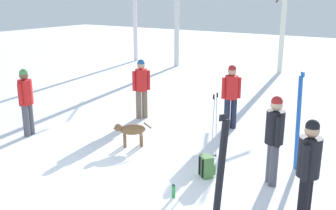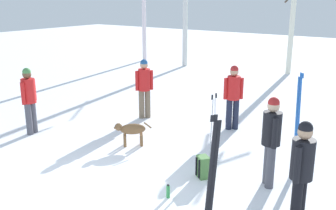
{
  "view_description": "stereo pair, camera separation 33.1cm",
  "coord_description": "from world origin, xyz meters",
  "px_view_note": "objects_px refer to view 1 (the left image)",
  "views": [
    {
      "loc": [
        4.45,
        -4.48,
        3.46
      ],
      "look_at": [
        -0.3,
        2.79,
        1.0
      ],
      "focal_mm": 41.78,
      "sensor_mm": 36.0,
      "label": 1
    },
    {
      "loc": [
        4.72,
        -4.29,
        3.46
      ],
      "look_at": [
        -0.3,
        2.79,
        1.0
      ],
      "focal_mm": 41.78,
      "sensor_mm": 36.0,
      "label": 2
    }
  ],
  "objects_px": {
    "dog": "(131,130)",
    "person_0": "(308,166)",
    "backpack_1": "(207,167)",
    "birch_tree_2": "(178,8)",
    "ski_pair_planted_1": "(220,172)",
    "ski_poles_1": "(215,125)",
    "ski_pair_planted_2": "(298,122)",
    "birch_tree_3": "(284,12)",
    "person_3": "(231,93)",
    "water_bottle_0": "(173,191)",
    "person_1": "(274,135)",
    "person_4": "(26,98)",
    "person_2": "(141,85)"
  },
  "relations": [
    {
      "from": "dog",
      "to": "ski_pair_planted_2",
      "type": "distance_m",
      "value": 3.74
    },
    {
      "from": "dog",
      "to": "person_1",
      "type": "bearing_deg",
      "value": -0.84
    },
    {
      "from": "person_1",
      "to": "person_4",
      "type": "height_order",
      "value": "same"
    },
    {
      "from": "ski_poles_1",
      "to": "backpack_1",
      "type": "relative_size",
      "value": 3.38
    },
    {
      "from": "person_0",
      "to": "ski_poles_1",
      "type": "height_order",
      "value": "person_0"
    },
    {
      "from": "person_1",
      "to": "water_bottle_0",
      "type": "relative_size",
      "value": 6.77
    },
    {
      "from": "person_1",
      "to": "dog",
      "type": "relative_size",
      "value": 2.45
    },
    {
      "from": "person_2",
      "to": "ski_poles_1",
      "type": "bearing_deg",
      "value": -26.64
    },
    {
      "from": "person_2",
      "to": "birch_tree_2",
      "type": "xyz_separation_m",
      "value": [
        -3.68,
        7.9,
        1.83
      ]
    },
    {
      "from": "water_bottle_0",
      "to": "birch_tree_2",
      "type": "bearing_deg",
      "value": 121.49
    },
    {
      "from": "backpack_1",
      "to": "birch_tree_3",
      "type": "distance_m",
      "value": 11.73
    },
    {
      "from": "person_1",
      "to": "ski_pair_planted_2",
      "type": "height_order",
      "value": "ski_pair_planted_2"
    },
    {
      "from": "dog",
      "to": "ski_pair_planted_2",
      "type": "bearing_deg",
      "value": 13.7
    },
    {
      "from": "backpack_1",
      "to": "birch_tree_2",
      "type": "bearing_deg",
      "value": 124.43
    },
    {
      "from": "person_3",
      "to": "birch_tree_2",
      "type": "bearing_deg",
      "value": 130.19
    },
    {
      "from": "backpack_1",
      "to": "birch_tree_3",
      "type": "bearing_deg",
      "value": 100.75
    },
    {
      "from": "water_bottle_0",
      "to": "person_3",
      "type": "bearing_deg",
      "value": 100.46
    },
    {
      "from": "ski_poles_1",
      "to": "water_bottle_0",
      "type": "relative_size",
      "value": 5.87
    },
    {
      "from": "birch_tree_2",
      "to": "birch_tree_3",
      "type": "distance_m",
      "value": 4.99
    },
    {
      "from": "person_4",
      "to": "person_1",
      "type": "bearing_deg",
      "value": 7.37
    },
    {
      "from": "person_3",
      "to": "birch_tree_3",
      "type": "distance_m",
      "value": 8.61
    },
    {
      "from": "person_2",
      "to": "backpack_1",
      "type": "bearing_deg",
      "value": -35.13
    },
    {
      "from": "person_4",
      "to": "backpack_1",
      "type": "height_order",
      "value": "person_4"
    },
    {
      "from": "dog",
      "to": "birch_tree_3",
      "type": "relative_size",
      "value": 0.14
    },
    {
      "from": "person_4",
      "to": "backpack_1",
      "type": "bearing_deg",
      "value": 4.27
    },
    {
      "from": "ski_pair_planted_1",
      "to": "water_bottle_0",
      "type": "xyz_separation_m",
      "value": [
        -1.04,
        0.33,
        -0.78
      ]
    },
    {
      "from": "backpack_1",
      "to": "person_0",
      "type": "bearing_deg",
      "value": -17.43
    },
    {
      "from": "ski_pair_planted_2",
      "to": "water_bottle_0",
      "type": "distance_m",
      "value": 2.93
    },
    {
      "from": "person_4",
      "to": "dog",
      "type": "bearing_deg",
      "value": 17.47
    },
    {
      "from": "person_3",
      "to": "ski_poles_1",
      "type": "relative_size",
      "value": 1.15
    },
    {
      "from": "person_3",
      "to": "person_4",
      "type": "relative_size",
      "value": 1.0
    },
    {
      "from": "person_0",
      "to": "birch_tree_2",
      "type": "bearing_deg",
      "value": 129.75
    },
    {
      "from": "person_1",
      "to": "dog",
      "type": "height_order",
      "value": "person_1"
    },
    {
      "from": "ski_pair_planted_2",
      "to": "birch_tree_2",
      "type": "distance_m",
      "value": 12.36
    },
    {
      "from": "person_0",
      "to": "person_1",
      "type": "bearing_deg",
      "value": 129.63
    },
    {
      "from": "person_2",
      "to": "person_0",
      "type": "bearing_deg",
      "value": -29.1
    },
    {
      "from": "person_3",
      "to": "person_4",
      "type": "bearing_deg",
      "value": -140.99
    },
    {
      "from": "ski_pair_planted_2",
      "to": "birch_tree_3",
      "type": "relative_size",
      "value": 0.4
    },
    {
      "from": "ski_pair_planted_2",
      "to": "dog",
      "type": "bearing_deg",
      "value": -166.3
    },
    {
      "from": "dog",
      "to": "ski_pair_planted_1",
      "type": "distance_m",
      "value": 3.72
    },
    {
      "from": "birch_tree_3",
      "to": "person_1",
      "type": "bearing_deg",
      "value": -73.09
    },
    {
      "from": "person_3",
      "to": "water_bottle_0",
      "type": "height_order",
      "value": "person_3"
    },
    {
      "from": "dog",
      "to": "person_0",
      "type": "bearing_deg",
      "value": -14.47
    },
    {
      "from": "person_3",
      "to": "dog",
      "type": "xyz_separation_m",
      "value": [
        -1.41,
        -2.46,
        -0.59
      ]
    },
    {
      "from": "ski_pair_planted_1",
      "to": "person_0",
      "type": "bearing_deg",
      "value": 34.16
    },
    {
      "from": "ski_pair_planted_1",
      "to": "water_bottle_0",
      "type": "relative_size",
      "value": 7.13
    },
    {
      "from": "ski_pair_planted_1",
      "to": "birch_tree_2",
      "type": "distance_m",
      "value": 14.23
    },
    {
      "from": "person_1",
      "to": "ski_pair_planted_1",
      "type": "relative_size",
      "value": 0.95
    },
    {
      "from": "person_4",
      "to": "ski_poles_1",
      "type": "xyz_separation_m",
      "value": [
        4.64,
        1.17,
        -0.19
      ]
    },
    {
      "from": "dog",
      "to": "ski_poles_1",
      "type": "distance_m",
      "value": 2.07
    }
  ]
}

